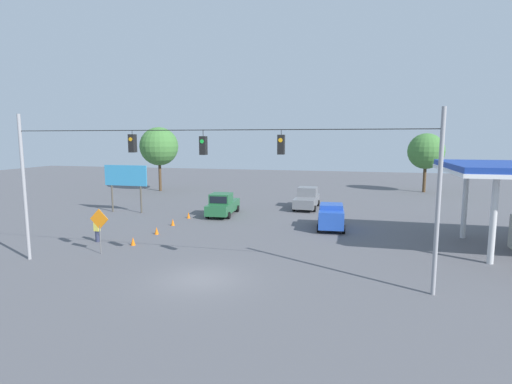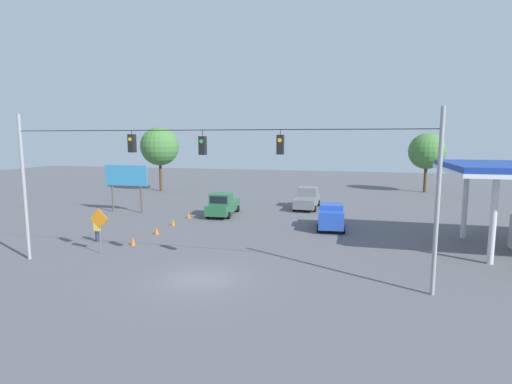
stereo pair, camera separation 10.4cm
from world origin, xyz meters
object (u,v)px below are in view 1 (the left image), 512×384
roadside_billboard (126,178)px  pedestrian (97,231)px  pickup_truck_green_withflow_far (223,205)px  traffic_cone_fourth (189,215)px  sedan_blue_oncoming_far (331,216)px  traffic_cone_second (157,231)px  traffic_cone_third (173,222)px  overhead_signal_span (204,177)px  pickup_truck_grey_oncoming_deep (307,199)px  tree_horizon_left (159,147)px  work_zone_sign (99,223)px  tree_horizon_right (426,151)px  traffic_cone_nearest (133,241)px

roadside_billboard → pedestrian: (-4.18, 10.46, -2.54)m
pickup_truck_green_withflow_far → traffic_cone_fourth: 3.36m
pickup_truck_green_withflow_far → pedestrian: bearing=64.7°
sedan_blue_oncoming_far → traffic_cone_fourth: bearing=-5.5°
sedan_blue_oncoming_far → traffic_cone_fourth: (12.71, -1.23, -0.77)m
traffic_cone_second → traffic_cone_third: size_ratio=1.00×
traffic_cone_third → traffic_cone_fourth: (-0.02, -3.14, 0.00)m
overhead_signal_span → pickup_truck_grey_oncoming_deep: size_ratio=4.14×
pedestrian → overhead_signal_span: bearing=155.1°
sedan_blue_oncoming_far → tree_horizon_left: (24.08, -17.82, 4.99)m
pickup_truck_green_withflow_far → tree_horizon_left: bearing=-46.2°
traffic_cone_fourth → pickup_truck_grey_oncoming_deep: bearing=-141.3°
sedan_blue_oncoming_far → traffic_cone_third: 12.90m
traffic_cone_fourth → roadside_billboard: roadside_billboard is taller
overhead_signal_span → sedan_blue_oncoming_far: (-5.78, -12.47, -4.14)m
traffic_cone_second → traffic_cone_third: 3.08m
work_zone_sign → tree_horizon_left: tree_horizon_left is taller
sedan_blue_oncoming_far → tree_horizon_right: size_ratio=0.55×
sedan_blue_oncoming_far → pedestrian: bearing=27.1°
pickup_truck_green_withflow_far → traffic_cone_nearest: 11.79m
tree_horizon_right → traffic_cone_third: bearing=49.1°
traffic_cone_fourth → traffic_cone_third: bearing=89.6°
pickup_truck_green_withflow_far → traffic_cone_third: (2.55, 5.26, -0.70)m
sedan_blue_oncoming_far → traffic_cone_fourth: sedan_blue_oncoming_far is taller
overhead_signal_span → pickup_truck_grey_oncoming_deep: bearing=-97.4°
tree_horizon_left → sedan_blue_oncoming_far: bearing=143.5°
pickup_truck_grey_oncoming_deep → traffic_cone_fourth: size_ratio=9.80×
roadside_billboard → pedestrian: 11.55m
traffic_cone_nearest → traffic_cone_second: size_ratio=1.00×
sedan_blue_oncoming_far → tree_horizon_left: 30.37m
traffic_cone_second → roadside_billboard: size_ratio=0.12×
traffic_cone_second → traffic_cone_third: (0.16, -3.07, 0.00)m
sedan_blue_oncoming_far → roadside_billboard: bearing=-7.2°
tree_horizon_left → traffic_cone_nearest: bearing=113.8°
pickup_truck_green_withflow_far → tree_horizon_left: tree_horizon_left is taller
pickup_truck_green_withflow_far → tree_horizon_right: (-20.90, -21.80, 4.45)m
roadside_billboard → tree_horizon_left: 16.15m
pickup_truck_grey_oncoming_deep → traffic_cone_third: bearing=48.3°
overhead_signal_span → tree_horizon_right: size_ratio=2.89×
overhead_signal_span → traffic_cone_nearest: 9.46m
traffic_cone_nearest → sedan_blue_oncoming_far: bearing=-147.1°
overhead_signal_span → pickup_truck_grey_oncoming_deep: (-2.77, -21.48, -4.21)m
pickup_truck_green_withflow_far → pedestrian: (5.34, 11.29, -0.18)m
traffic_cone_second → tree_horizon_left: bearing=-63.2°
pickup_truck_grey_oncoming_deep → roadside_billboard: size_ratio=1.19×
traffic_cone_fourth → work_zone_sign: work_zone_sign is taller
traffic_cone_nearest → traffic_cone_fourth: size_ratio=1.00×
traffic_cone_second → traffic_cone_fourth: (0.13, -6.22, 0.00)m
overhead_signal_span → traffic_cone_third: bearing=-56.6°
sedan_blue_oncoming_far → traffic_cone_nearest: size_ratio=7.73×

